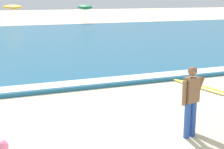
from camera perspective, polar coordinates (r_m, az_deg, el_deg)
The scene contains 6 objects.
ground_plane at distance 7.93m, azimuth -10.45°, elevation -12.07°, with size 160.00×160.00×0.00m, color beige.
surf_foam at distance 12.56m, azimuth -15.15°, elevation -2.22°, with size 120.00×0.86×0.01m, color white.
surfer_with_board at distance 8.45m, azimuth 14.05°, elevation -3.25°, with size 1.13×2.38×1.73m.
beach_umbrella_2 at distance 42.18m, azimuth -16.13°, elevation 10.72°, with size 2.21×2.24×2.44m.
beach_umbrella_3 at distance 42.17m, azimuth -4.51°, elevation 11.07°, with size 1.81×1.85×2.38m.
beach_ball at distance 7.88m, azimuth -17.91°, elevation -11.35°, with size 0.33×0.33×0.33m, color pink.
Camera 1 is at (-1.34, -7.08, 3.31)m, focal length 55.18 mm.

